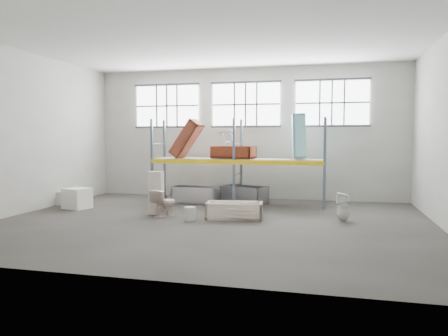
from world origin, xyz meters
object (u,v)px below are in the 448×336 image
(rust_tub_flat, at_px, (233,152))
(toilet_beige, at_px, (164,203))
(steel_tub_left, at_px, (196,195))
(blue_tub_upright, at_px, (299,136))
(cistern_tall, at_px, (156,193))
(carton_near, at_px, (77,198))
(steel_tub_right, at_px, (244,194))
(toilet_white, at_px, (344,207))
(bathtub_beige, at_px, (234,210))
(bucket, at_px, (190,214))

(rust_tub_flat, bearing_deg, toilet_beige, -115.95)
(steel_tub_left, bearing_deg, blue_tub_upright, 7.52)
(cistern_tall, height_order, carton_near, cistern_tall)
(toilet_beige, bearing_deg, carton_near, 12.34)
(steel_tub_right, distance_m, rust_tub_flat, 1.58)
(toilet_white, relative_size, blue_tub_upright, 0.54)
(rust_tub_flat, bearing_deg, steel_tub_right, 38.94)
(toilet_beige, bearing_deg, blue_tub_upright, -116.91)
(steel_tub_left, relative_size, rust_tub_flat, 1.10)
(bathtub_beige, xyz_separation_m, blue_tub_upright, (1.59, 3.02, 2.16))
(cistern_tall, height_order, bucket, cistern_tall)
(cistern_tall, height_order, rust_tub_flat, rust_tub_flat)
(toilet_beige, relative_size, bucket, 2.11)
(toilet_white, xyz_separation_m, steel_tub_left, (-5.02, 2.21, -0.11))
(steel_tub_left, height_order, carton_near, carton_near)
(cistern_tall, relative_size, blue_tub_upright, 0.87)
(steel_tub_right, height_order, carton_near, carton_near)
(bathtub_beige, bearing_deg, steel_tub_left, 120.47)
(cistern_tall, xyz_separation_m, carton_near, (-2.97, 0.39, -0.32))
(bathtub_beige, height_order, blue_tub_upright, blue_tub_upright)
(cistern_tall, distance_m, steel_tub_right, 3.70)
(carton_near, bearing_deg, steel_tub_left, 30.42)
(carton_near, bearing_deg, steel_tub_right, 27.14)
(steel_tub_left, bearing_deg, toilet_white, -23.78)
(toilet_white, distance_m, bucket, 4.31)
(bathtub_beige, bearing_deg, carton_near, 167.30)
(bucket, bearing_deg, toilet_beige, 154.37)
(rust_tub_flat, bearing_deg, carton_near, -153.80)
(blue_tub_upright, bearing_deg, steel_tub_left, -172.48)
(bathtub_beige, relative_size, rust_tub_flat, 1.08)
(bathtub_beige, xyz_separation_m, bucket, (-1.16, -0.57, -0.05))
(bathtub_beige, bearing_deg, rust_tub_flat, 96.00)
(cistern_tall, bearing_deg, steel_tub_right, 52.48)
(bathtub_beige, distance_m, blue_tub_upright, 4.03)
(toilet_white, bearing_deg, carton_near, -98.80)
(toilet_beige, height_order, toilet_white, toilet_white)
(bucket, height_order, carton_near, carton_near)
(blue_tub_upright, height_order, bucket, blue_tub_upright)
(toilet_beige, bearing_deg, bucket, 177.32)
(bathtub_beige, distance_m, steel_tub_left, 3.22)
(bucket, bearing_deg, steel_tub_left, 104.63)
(blue_tub_upright, bearing_deg, bathtub_beige, -117.75)
(rust_tub_flat, bearing_deg, bathtub_beige, -76.65)
(cistern_tall, height_order, toilet_white, cistern_tall)
(toilet_beige, xyz_separation_m, steel_tub_left, (0.15, 2.66, -0.10))
(toilet_beige, distance_m, blue_tub_upright, 5.24)
(carton_near, bearing_deg, bathtub_beige, -5.35)
(bathtub_beige, height_order, toilet_beige, toilet_beige)
(toilet_white, height_order, rust_tub_flat, rust_tub_flat)
(rust_tub_flat, height_order, blue_tub_upright, blue_tub_upright)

